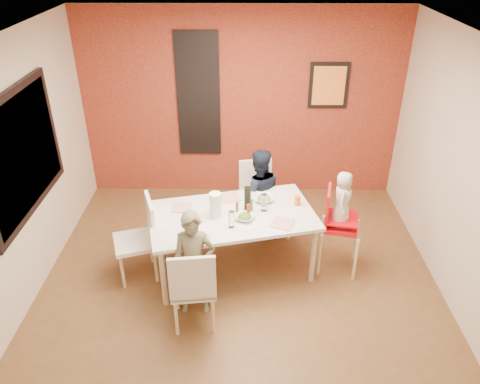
{
  "coord_description": "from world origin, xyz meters",
  "views": [
    {
      "loc": [
        0.04,
        -4.09,
        3.56
      ],
      "look_at": [
        0.0,
        0.3,
        1.05
      ],
      "focal_mm": 35.0,
      "sensor_mm": 36.0,
      "label": 1
    }
  ],
  "objects_px": {
    "dining_table": "(232,219)",
    "chair_left": "(142,234)",
    "high_chair": "(337,222)",
    "chair_far": "(257,191)",
    "toddler": "(342,199)",
    "wine_bottle": "(247,199)",
    "child_near": "(194,264)",
    "child_far": "(258,195)",
    "chair_near": "(193,285)",
    "paper_towel_roll": "(215,205)"
  },
  "relations": [
    {
      "from": "dining_table",
      "to": "chair_left",
      "type": "distance_m",
      "value": 1.03
    },
    {
      "from": "dining_table",
      "to": "high_chair",
      "type": "xyz_separation_m",
      "value": [
        1.19,
        0.06,
        -0.07
      ]
    },
    {
      "from": "chair_far",
      "to": "toddler",
      "type": "xyz_separation_m",
      "value": [
        0.92,
        -0.89,
        0.42
      ]
    },
    {
      "from": "chair_left",
      "to": "wine_bottle",
      "type": "distance_m",
      "value": 1.25
    },
    {
      "from": "chair_far",
      "to": "child_near",
      "type": "height_order",
      "value": "child_near"
    },
    {
      "from": "child_far",
      "to": "child_near",
      "type": "bearing_deg",
      "value": 55.99
    },
    {
      "from": "chair_near",
      "to": "child_far",
      "type": "bearing_deg",
      "value": -119.07
    },
    {
      "from": "child_near",
      "to": "toddler",
      "type": "xyz_separation_m",
      "value": [
        1.59,
        0.73,
        0.34
      ]
    },
    {
      "from": "chair_far",
      "to": "chair_left",
      "type": "xyz_separation_m",
      "value": [
        -1.31,
        -1.04,
        0.03
      ]
    },
    {
      "from": "chair_far",
      "to": "child_far",
      "type": "bearing_deg",
      "value": -96.54
    },
    {
      "from": "dining_table",
      "to": "child_far",
      "type": "distance_m",
      "value": 0.77
    },
    {
      "from": "chair_far",
      "to": "child_far",
      "type": "xyz_separation_m",
      "value": [
        0.01,
        -0.24,
        0.09
      ]
    },
    {
      "from": "chair_far",
      "to": "toddler",
      "type": "bearing_deg",
      "value": -54.03
    },
    {
      "from": "high_chair",
      "to": "toddler",
      "type": "xyz_separation_m",
      "value": [
        0.03,
        -0.01,
        0.31
      ]
    },
    {
      "from": "chair_far",
      "to": "chair_left",
      "type": "bearing_deg",
      "value": -151.56
    },
    {
      "from": "chair_near",
      "to": "high_chair",
      "type": "relative_size",
      "value": 0.92
    },
    {
      "from": "child_far",
      "to": "chair_far",
      "type": "bearing_deg",
      "value": -94.44
    },
    {
      "from": "child_near",
      "to": "child_far",
      "type": "distance_m",
      "value": 1.54
    },
    {
      "from": "child_far",
      "to": "paper_towel_roll",
      "type": "bearing_deg",
      "value": 48.94
    },
    {
      "from": "chair_far",
      "to": "chair_left",
      "type": "relative_size",
      "value": 0.95
    },
    {
      "from": "chair_near",
      "to": "paper_towel_roll",
      "type": "height_order",
      "value": "paper_towel_roll"
    },
    {
      "from": "high_chair",
      "to": "child_near",
      "type": "distance_m",
      "value": 1.73
    },
    {
      "from": "chair_near",
      "to": "child_near",
      "type": "bearing_deg",
      "value": -94.37
    },
    {
      "from": "dining_table",
      "to": "high_chair",
      "type": "relative_size",
      "value": 1.94
    },
    {
      "from": "child_near",
      "to": "wine_bottle",
      "type": "height_order",
      "value": "child_near"
    },
    {
      "from": "dining_table",
      "to": "toddler",
      "type": "relative_size",
      "value": 3.09
    },
    {
      "from": "chair_left",
      "to": "child_near",
      "type": "height_order",
      "value": "child_near"
    },
    {
      "from": "high_chair",
      "to": "paper_towel_roll",
      "type": "relative_size",
      "value": 3.53
    },
    {
      "from": "dining_table",
      "to": "chair_far",
      "type": "relative_size",
      "value": 2.18
    },
    {
      "from": "toddler",
      "to": "dining_table",
      "type": "bearing_deg",
      "value": 107.01
    },
    {
      "from": "child_far",
      "to": "wine_bottle",
      "type": "xyz_separation_m",
      "value": [
        -0.14,
        -0.61,
        0.3
      ]
    },
    {
      "from": "high_chair",
      "to": "paper_towel_roll",
      "type": "xyz_separation_m",
      "value": [
        -1.37,
        -0.11,
        0.28
      ]
    },
    {
      "from": "chair_left",
      "to": "child_near",
      "type": "bearing_deg",
      "value": 29.06
    },
    {
      "from": "child_far",
      "to": "wine_bottle",
      "type": "relative_size",
      "value": 4.16
    },
    {
      "from": "chair_left",
      "to": "wine_bottle",
      "type": "relative_size",
      "value": 3.33
    },
    {
      "from": "high_chair",
      "to": "wine_bottle",
      "type": "relative_size",
      "value": 3.54
    },
    {
      "from": "chair_far",
      "to": "child_near",
      "type": "distance_m",
      "value": 1.76
    },
    {
      "from": "child_far",
      "to": "toddler",
      "type": "relative_size",
      "value": 1.87
    },
    {
      "from": "wine_bottle",
      "to": "paper_towel_roll",
      "type": "distance_m",
      "value": 0.38
    },
    {
      "from": "chair_near",
      "to": "paper_towel_roll",
      "type": "bearing_deg",
      "value": -108.14
    },
    {
      "from": "chair_near",
      "to": "high_chair",
      "type": "distance_m",
      "value": 1.84
    },
    {
      "from": "toddler",
      "to": "wine_bottle",
      "type": "height_order",
      "value": "toddler"
    },
    {
      "from": "child_near",
      "to": "wine_bottle",
      "type": "bearing_deg",
      "value": 54.73
    },
    {
      "from": "child_far",
      "to": "wine_bottle",
      "type": "bearing_deg",
      "value": 69.19
    },
    {
      "from": "chair_left",
      "to": "high_chair",
      "type": "relative_size",
      "value": 0.94
    },
    {
      "from": "wine_bottle",
      "to": "dining_table",
      "type": "bearing_deg",
      "value": -153.27
    },
    {
      "from": "chair_far",
      "to": "high_chair",
      "type": "relative_size",
      "value": 0.89
    },
    {
      "from": "high_chair",
      "to": "child_far",
      "type": "height_order",
      "value": "child_far"
    },
    {
      "from": "wine_bottle",
      "to": "child_far",
      "type": "bearing_deg",
      "value": 77.02
    },
    {
      "from": "wine_bottle",
      "to": "chair_near",
      "type": "bearing_deg",
      "value": -117.5
    }
  ]
}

